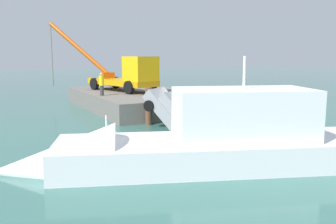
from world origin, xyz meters
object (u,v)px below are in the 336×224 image
Objects in this scene: crane_truck at (127,74)px; dock_worker at (102,84)px; salvaged_car at (178,118)px; moored_yacht at (176,157)px.

crane_truck is 6.11× the size of dock_worker.
salvaged_car is 7.26m from moored_yacht.
crane_truck reaches higher than dock_worker.
moored_yacht is at bearing -14.57° from crane_truck.
crane_truck is 16.19m from moored_yacht.
crane_truck is at bearing 177.35° from salvaged_car.
moored_yacht is at bearing -5.76° from dock_worker.
moored_yacht is (13.62, -1.37, -1.74)m from dock_worker.
moored_yacht reaches higher than salvaged_car.
crane_truck is 0.67× the size of moored_yacht.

